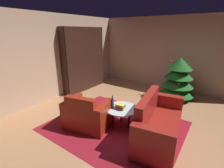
# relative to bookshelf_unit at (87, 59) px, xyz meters

# --- Properties ---
(ground_plane) EXTENTS (7.39, 7.39, 0.00)m
(ground_plane) POSITION_rel_bookshelf_unit_xyz_m (2.50, -1.38, -1.12)
(ground_plane) COLOR #B27D53
(wall_back) EXTENTS (5.53, 0.06, 2.63)m
(wall_back) POSITION_rel_bookshelf_unit_xyz_m (2.50, 1.73, 0.19)
(wall_back) COLOR tan
(wall_back) RESTS_ON ground
(wall_left) EXTENTS (0.06, 6.28, 2.63)m
(wall_left) POSITION_rel_bookshelf_unit_xyz_m (-0.23, -1.38, 0.19)
(wall_left) COLOR tan
(wall_left) RESTS_ON ground
(area_rug) EXTENTS (2.90, 2.39, 0.01)m
(area_rug) POSITION_rel_bookshelf_unit_xyz_m (2.36, -1.60, -1.12)
(area_rug) COLOR maroon
(area_rug) RESTS_ON ground
(bookshelf_unit) EXTENTS (0.32, 1.82, 2.25)m
(bookshelf_unit) POSITION_rel_bookshelf_unit_xyz_m (0.00, 0.00, 0.00)
(bookshelf_unit) COLOR black
(bookshelf_unit) RESTS_ON ground
(armchair_red) EXTENTS (1.11, 0.92, 0.82)m
(armchair_red) POSITION_rel_bookshelf_unit_xyz_m (1.86, -1.99, -0.82)
(armchair_red) COLOR maroon
(armchair_red) RESTS_ON ground
(couch_red) EXTENTS (0.95, 1.76, 0.92)m
(couch_red) POSITION_rel_bookshelf_unit_xyz_m (3.32, -1.48, -0.80)
(couch_red) COLOR maroon
(couch_red) RESTS_ON ground
(coffee_table) EXTENTS (0.75, 0.75, 0.45)m
(coffee_table) POSITION_rel_bookshelf_unit_xyz_m (2.46, -1.50, -0.71)
(coffee_table) COLOR black
(coffee_table) RESTS_ON ground
(book_stack_on_table) EXTENTS (0.23, 0.19, 0.12)m
(book_stack_on_table) POSITION_rel_bookshelf_unit_xyz_m (2.47, -1.56, -0.61)
(book_stack_on_table) COLOR #417549
(book_stack_on_table) RESTS_ON coffee_table
(bottle_on_table) EXTENTS (0.06, 0.06, 0.30)m
(bottle_on_table) POSITION_rel_bookshelf_unit_xyz_m (2.29, -1.61, -0.55)
(bottle_on_table) COLOR navy
(bottle_on_table) RESTS_ON coffee_table
(decorated_tree) EXTENTS (1.06, 1.06, 1.36)m
(decorated_tree) POSITION_rel_bookshelf_unit_xyz_m (3.09, 0.86, -0.44)
(decorated_tree) COLOR brown
(decorated_tree) RESTS_ON ground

